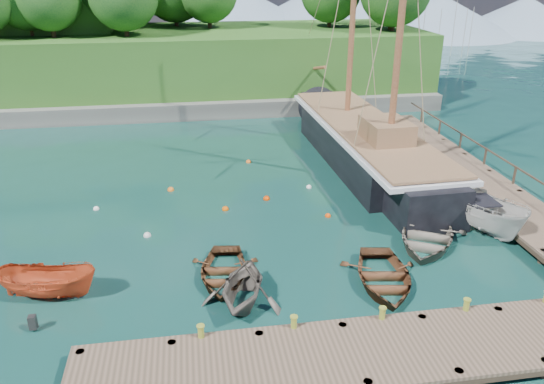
{
  "coord_description": "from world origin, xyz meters",
  "views": [
    {
      "loc": [
        -3.92,
        -18.87,
        11.56
      ],
      "look_at": [
        -0.47,
        2.76,
        2.0
      ],
      "focal_mm": 35.0,
      "sensor_mm": 36.0,
      "label": 1
    }
  ],
  "objects": [
    {
      "name": "ground",
      "position": [
        0.0,
        0.0,
        0.0
      ],
      "size": [
        160.0,
        160.0,
        0.0
      ],
      "primitive_type": "plane",
      "color": "#133B31",
      "rests_on": "ground"
    },
    {
      "name": "dock_near",
      "position": [
        2.0,
        -6.5,
        0.43
      ],
      "size": [
        20.0,
        3.2,
        1.1
      ],
      "color": "#4D3E30",
      "rests_on": "ground"
    },
    {
      "name": "dock_east",
      "position": [
        11.5,
        7.0,
        0.43
      ],
      "size": [
        3.2,
        24.0,
        1.1
      ],
      "color": "#4D3E30",
      "rests_on": "ground"
    },
    {
      "name": "bollard_0",
      "position": [
        -4.0,
        -5.1,
        0.0
      ],
      "size": [
        0.26,
        0.26,
        0.45
      ],
      "primitive_type": "cylinder",
      "color": "olive",
      "rests_on": "ground"
    },
    {
      "name": "bollard_1",
      "position": [
        -1.0,
        -5.1,
        0.0
      ],
      "size": [
        0.26,
        0.26,
        0.45
      ],
      "primitive_type": "cylinder",
      "color": "olive",
      "rests_on": "ground"
    },
    {
      "name": "bollard_2",
      "position": [
        2.0,
        -5.1,
        0.0
      ],
      "size": [
        0.26,
        0.26,
        0.45
      ],
      "primitive_type": "cylinder",
      "color": "olive",
      "rests_on": "ground"
    },
    {
      "name": "bollard_3",
      "position": [
        5.0,
        -5.1,
        0.0
      ],
      "size": [
        0.26,
        0.26,
        0.45
      ],
      "primitive_type": "cylinder",
      "color": "olive",
      "rests_on": "ground"
    },
    {
      "name": "bollard_4",
      "position": [
        8.0,
        -5.1,
        0.0
      ],
      "size": [
        0.26,
        0.26,
        0.45
      ],
      "primitive_type": "cylinder",
      "color": "olive",
      "rests_on": "ground"
    },
    {
      "name": "rowboat_0",
      "position": [
        -3.01,
        -0.86,
        0.0
      ],
      "size": [
        3.32,
        4.27,
        0.81
      ],
      "primitive_type": "imported",
      "rotation": [
        0.0,
        0.0,
        -0.14
      ],
      "color": "#4E2E19",
      "rests_on": "ground"
    },
    {
      "name": "rowboat_1",
      "position": [
        -2.42,
        -2.66,
        0.0
      ],
      "size": [
        3.9,
        4.21,
        1.83
      ],
      "primitive_type": "imported",
      "rotation": [
        0.0,
        0.0,
        -0.31
      ],
      "color": "#5D554D",
      "rests_on": "ground"
    },
    {
      "name": "rowboat_2",
      "position": [
        3.11,
        -2.28,
        0.0
      ],
      "size": [
        3.73,
        4.74,
        0.89
      ],
      "primitive_type": "imported",
      "rotation": [
        0.0,
        0.0,
        -0.16
      ],
      "color": "#55311C",
      "rests_on": "ground"
    },
    {
      "name": "rowboat_3",
      "position": [
        6.09,
        0.49,
        0.0
      ],
      "size": [
        5.34,
        5.82,
        0.99
      ],
      "primitive_type": "imported",
      "rotation": [
        0.0,
        0.0,
        -0.53
      ],
      "color": "#696155",
      "rests_on": "ground"
    },
    {
      "name": "motorboat_orange",
      "position": [
        -9.51,
        -1.11,
        0.0
      ],
      "size": [
        4.01,
        2.23,
        1.46
      ],
      "primitive_type": "imported",
      "rotation": [
        0.0,
        0.0,
        1.35
      ],
      "color": "#C74822",
      "rests_on": "ground"
    },
    {
      "name": "cabin_boat_white",
      "position": [
        9.14,
        1.58,
        0.0
      ],
      "size": [
        3.32,
        5.69,
        2.07
      ],
      "primitive_type": "imported",
      "rotation": [
        0.0,
        0.0,
        0.26
      ],
      "color": "beige",
      "rests_on": "ground"
    },
    {
      "name": "schooner",
      "position": [
        6.65,
        10.89,
        1.03
      ],
      "size": [
        5.26,
        25.8,
        18.6
      ],
      "rotation": [
        0.0,
        0.0,
        0.04
      ],
      "color": "black",
      "rests_on": "ground"
    },
    {
      "name": "mooring_buoy_0",
      "position": [
        -6.19,
        3.19,
        0.0
      ],
      "size": [
        0.35,
        0.35,
        0.35
      ],
      "primitive_type": "sphere",
      "color": "silver",
      "rests_on": "ground"
    },
    {
      "name": "mooring_buoy_1",
      "position": [
        -2.44,
        5.44,
        0.0
      ],
      "size": [
        0.35,
        0.35,
        0.35
      ],
      "primitive_type": "sphere",
      "color": "#E05503",
      "rests_on": "ground"
    },
    {
      "name": "mooring_buoy_2",
      "position": [
        -0.19,
        6.38,
        0.0
      ],
      "size": [
        0.36,
        0.36,
        0.36
      ],
      "primitive_type": "sphere",
      "color": "#D13700",
      "rests_on": "ground"
    },
    {
      "name": "mooring_buoy_3",
      "position": [
        2.38,
        7.55,
        0.0
      ],
      "size": [
        0.3,
        0.3,
        0.3
      ],
      "primitive_type": "sphere",
      "color": "white",
      "rests_on": "ground"
    },
    {
      "name": "mooring_buoy_4",
      "position": [
        -5.21,
        8.37,
        0.0
      ],
      "size": [
        0.36,
        0.36,
        0.36
      ],
      "primitive_type": "sphere",
      "color": "orange",
      "rests_on": "ground"
    },
    {
      "name": "mooring_buoy_5",
      "position": [
        -0.46,
        12.09,
        0.0
      ],
      "size": [
        0.33,
        0.33,
        0.33
      ],
      "primitive_type": "sphere",
      "color": "orange",
      "rests_on": "ground"
    },
    {
      "name": "mooring_buoy_6",
      "position": [
        -8.91,
        6.51,
        0.0
      ],
      "size": [
        0.31,
        0.31,
        0.31
      ],
      "primitive_type": "sphere",
      "color": "white",
      "rests_on": "ground"
    },
    {
      "name": "mooring_buoy_7",
      "position": [
        2.5,
        3.87,
        0.0
      ],
      "size": [
        0.3,
        0.3,
        0.3
      ],
      "primitive_type": "sphere",
      "color": "#EE4001",
      "rests_on": "ground"
    },
    {
      "name": "headland",
      "position": [
        -12.88,
        31.36,
        5.54
      ],
      "size": [
        51.0,
        19.31,
        12.9
      ],
      "color": "#474744",
      "rests_on": "ground"
    },
    {
      "name": "distant_ridge",
      "position": [
        4.3,
        70.0,
        4.35
      ],
      "size": [
        117.0,
        40.0,
        10.0
      ],
      "color": "#728CA5",
      "rests_on": "ground"
    }
  ]
}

